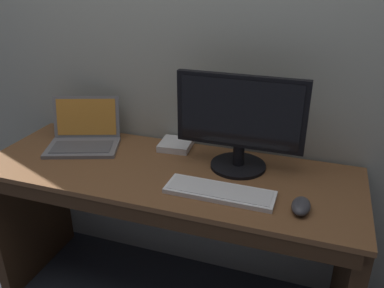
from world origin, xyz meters
The scene contains 7 objects.
back_wall centered at (0.00, 0.33, 1.42)m, with size 3.70×0.04×2.85m, color #9EA093.
desk centered at (0.00, -0.01, 0.50)m, with size 1.68×0.60×0.76m.
laptop_space_gray centered at (-0.48, 0.09, 0.81)m, with size 0.41×0.37×0.22m.
external_monitor centered at (0.29, 0.11, 0.99)m, with size 0.55×0.25×0.42m.
wired_keyboard centered at (0.28, -0.13, 0.78)m, with size 0.43×0.14×0.02m.
computer_mouse centered at (0.59, -0.14, 0.79)m, with size 0.07×0.12×0.04m, color #38383D.
external_drive_box centered at (-0.04, 0.22, 0.78)m, with size 0.15×0.16×0.03m, color silver.
Camera 1 is at (0.60, -1.42, 1.59)m, focal length 36.83 mm.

